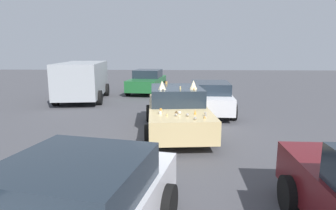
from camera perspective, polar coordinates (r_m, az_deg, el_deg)
name	(u,v)px	position (r m, az deg, el deg)	size (l,w,h in m)	color
ground_plane	(177,132)	(9.60, 1.80, -5.29)	(60.00, 60.00, 0.00)	#47474C
art_car_decorated	(177,110)	(9.53, 1.77, -0.90)	(4.85, 2.41, 1.73)	#D8BC7F
parked_van_far_right	(83,79)	(16.10, -16.58, 4.98)	(5.06, 2.79, 2.03)	#9EA3A8
parked_sedan_near_left	(210,97)	(12.42, 8.25, 1.60)	(4.28, 2.10, 1.36)	silver
parked_sedan_row_back_center	(148,81)	(18.40, -4.09, 4.72)	(4.57, 2.34, 1.44)	#1E602D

